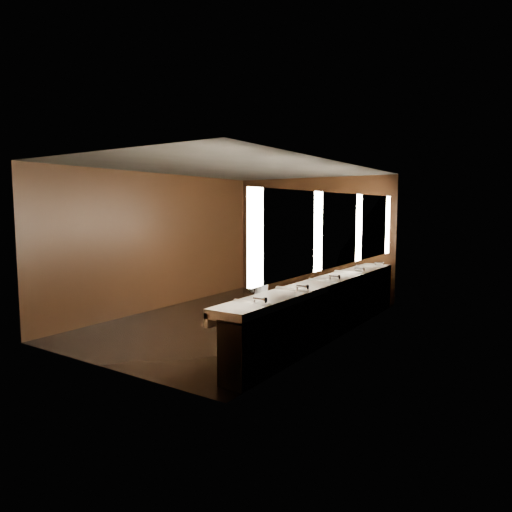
# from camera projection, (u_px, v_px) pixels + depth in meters

# --- Properties ---
(floor) EXTENTS (6.00, 6.00, 0.00)m
(floor) POSITION_uv_depth(u_px,v_px,m) (238.00, 321.00, 8.48)
(floor) COLOR black
(floor) RESTS_ON ground
(ceiling) EXTENTS (4.00, 6.00, 0.02)m
(ceiling) POSITION_uv_depth(u_px,v_px,m) (238.00, 168.00, 8.19)
(ceiling) COLOR #2D2D2B
(ceiling) RESTS_ON wall_back
(wall_back) EXTENTS (4.00, 0.02, 2.80)m
(wall_back) POSITION_uv_depth(u_px,v_px,m) (312.00, 237.00, 10.82)
(wall_back) COLOR black
(wall_back) RESTS_ON floor
(wall_front) EXTENTS (4.00, 0.02, 2.80)m
(wall_front) POSITION_uv_depth(u_px,v_px,m) (101.00, 262.00, 5.85)
(wall_front) COLOR black
(wall_front) RESTS_ON floor
(wall_left) EXTENTS (0.02, 6.00, 2.80)m
(wall_left) POSITION_uv_depth(u_px,v_px,m) (160.00, 242.00, 9.43)
(wall_left) COLOR black
(wall_left) RESTS_ON floor
(wall_right) EXTENTS (0.02, 6.00, 2.80)m
(wall_right) POSITION_uv_depth(u_px,v_px,m) (340.00, 252.00, 7.23)
(wall_right) COLOR black
(wall_right) RESTS_ON floor
(sink_counter) EXTENTS (0.55, 5.40, 1.01)m
(sink_counter) POSITION_uv_depth(u_px,v_px,m) (327.00, 306.00, 7.44)
(sink_counter) COLOR black
(sink_counter) RESTS_ON floor
(mirror_band) EXTENTS (0.06, 5.03, 1.15)m
(mirror_band) POSITION_uv_depth(u_px,v_px,m) (339.00, 230.00, 7.21)
(mirror_band) COLOR #FAE7C7
(mirror_band) RESTS_ON wall_right
(person) EXTENTS (0.37, 0.55, 1.47)m
(person) POSITION_uv_depth(u_px,v_px,m) (261.00, 297.00, 6.96)
(person) COLOR #88A3CC
(person) RESTS_ON floor
(trash_bin) EXTENTS (0.42, 0.42, 0.51)m
(trash_bin) POSITION_uv_depth(u_px,v_px,m) (297.00, 327.00, 7.06)
(trash_bin) COLOR black
(trash_bin) RESTS_ON floor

